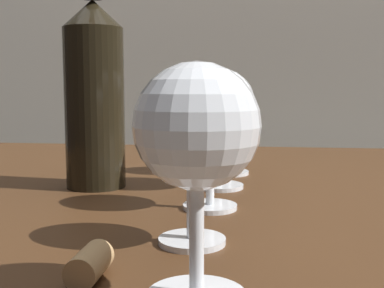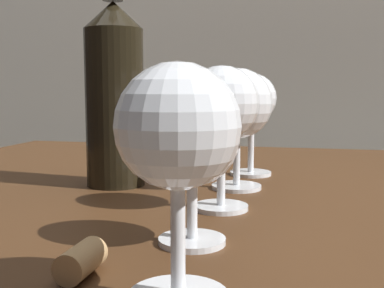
{
  "view_description": "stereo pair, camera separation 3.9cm",
  "coord_description": "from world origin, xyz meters",
  "px_view_note": "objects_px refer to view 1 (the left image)",
  "views": [
    {
      "loc": [
        0.01,
        -0.62,
        0.84
      ],
      "look_at": [
        -0.04,
        -0.23,
        0.8
      ],
      "focal_mm": 45.45,
      "sensor_mm": 36.0,
      "label": 1
    },
    {
      "loc": [
        0.05,
        -0.61,
        0.84
      ],
      "look_at": [
        -0.04,
        -0.23,
        0.8
      ],
      "focal_mm": 45.45,
      "sensor_mm": 36.0,
      "label": 2
    }
  ],
  "objects_px": {
    "wine_glass_port": "(210,107)",
    "cork": "(90,264)",
    "wine_glass_amber": "(197,135)",
    "wine_glass_chardonnay": "(229,101)",
    "wine_glass_pinot": "(219,106)",
    "wine_glass_rose": "(192,142)",
    "wine_bottle": "(94,90)"
  },
  "relations": [
    {
      "from": "wine_glass_port",
      "to": "cork",
      "type": "distance_m",
      "value": 0.23
    },
    {
      "from": "wine_glass_amber",
      "to": "wine_glass_chardonnay",
      "type": "relative_size",
      "value": 0.96
    },
    {
      "from": "wine_glass_pinot",
      "to": "wine_glass_chardonnay",
      "type": "bearing_deg",
      "value": 86.16
    },
    {
      "from": "wine_glass_port",
      "to": "wine_glass_pinot",
      "type": "height_order",
      "value": "wine_glass_pinot"
    },
    {
      "from": "wine_glass_pinot",
      "to": "cork",
      "type": "bearing_deg",
      "value": -101.66
    },
    {
      "from": "wine_glass_amber",
      "to": "wine_glass_chardonnay",
      "type": "xyz_separation_m",
      "value": [
        -0.0,
        0.44,
        0.01
      ]
    },
    {
      "from": "wine_glass_port",
      "to": "wine_glass_rose",
      "type": "bearing_deg",
      "value": -92.1
    },
    {
      "from": "wine_glass_rose",
      "to": "wine_glass_pinot",
      "type": "distance_m",
      "value": 0.23
    },
    {
      "from": "wine_glass_amber",
      "to": "wine_glass_pinot",
      "type": "relative_size",
      "value": 0.94
    },
    {
      "from": "wine_glass_port",
      "to": "wine_glass_pinot",
      "type": "xyz_separation_m",
      "value": [
        0.0,
        0.11,
        -0.0
      ]
    },
    {
      "from": "wine_glass_chardonnay",
      "to": "cork",
      "type": "height_order",
      "value": "wine_glass_chardonnay"
    },
    {
      "from": "wine_glass_pinot",
      "to": "cork",
      "type": "height_order",
      "value": "wine_glass_pinot"
    },
    {
      "from": "wine_glass_amber",
      "to": "cork",
      "type": "distance_m",
      "value": 0.12
    },
    {
      "from": "wine_glass_amber",
      "to": "wine_glass_chardonnay",
      "type": "distance_m",
      "value": 0.44
    },
    {
      "from": "cork",
      "to": "wine_bottle",
      "type": "bearing_deg",
      "value": 107.55
    },
    {
      "from": "wine_glass_port",
      "to": "wine_glass_chardonnay",
      "type": "distance_m",
      "value": 0.21
    },
    {
      "from": "wine_glass_rose",
      "to": "wine_bottle",
      "type": "distance_m",
      "value": 0.27
    },
    {
      "from": "wine_glass_pinot",
      "to": "wine_bottle",
      "type": "distance_m",
      "value": 0.16
    },
    {
      "from": "wine_glass_chardonnay",
      "to": "wine_glass_amber",
      "type": "bearing_deg",
      "value": -89.49
    },
    {
      "from": "wine_glass_rose",
      "to": "wine_glass_pinot",
      "type": "height_order",
      "value": "wine_glass_pinot"
    },
    {
      "from": "wine_glass_rose",
      "to": "wine_bottle",
      "type": "bearing_deg",
      "value": 125.51
    },
    {
      "from": "wine_glass_rose",
      "to": "wine_bottle",
      "type": "xyz_separation_m",
      "value": [
        -0.15,
        0.21,
        0.04
      ]
    },
    {
      "from": "wine_glass_amber",
      "to": "wine_bottle",
      "type": "height_order",
      "value": "wine_bottle"
    },
    {
      "from": "wine_glass_pinot",
      "to": "wine_glass_chardonnay",
      "type": "xyz_separation_m",
      "value": [
        0.01,
        0.1,
        0.0
      ]
    },
    {
      "from": "wine_glass_amber",
      "to": "wine_glass_rose",
      "type": "xyz_separation_m",
      "value": [
        -0.02,
        0.11,
        -0.02
      ]
    },
    {
      "from": "wine_glass_amber",
      "to": "wine_glass_chardonnay",
      "type": "bearing_deg",
      "value": 90.51
    },
    {
      "from": "wine_glass_amber",
      "to": "wine_glass_pinot",
      "type": "xyz_separation_m",
      "value": [
        -0.01,
        0.34,
        0.0
      ]
    },
    {
      "from": "wine_glass_amber",
      "to": "wine_glass_pinot",
      "type": "distance_m",
      "value": 0.34
    },
    {
      "from": "wine_glass_port",
      "to": "wine_glass_amber",
      "type": "bearing_deg",
      "value": -86.88
    },
    {
      "from": "wine_bottle",
      "to": "cork",
      "type": "bearing_deg",
      "value": -72.45
    },
    {
      "from": "wine_glass_rose",
      "to": "cork",
      "type": "height_order",
      "value": "wine_glass_rose"
    },
    {
      "from": "cork",
      "to": "wine_glass_chardonnay",
      "type": "bearing_deg",
      "value": 80.28
    }
  ]
}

